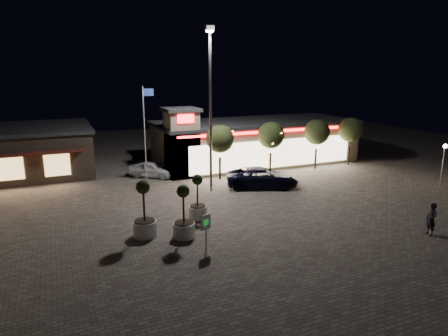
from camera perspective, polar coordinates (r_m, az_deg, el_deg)
name	(u,v)px	position (r m, az deg, el deg)	size (l,w,h in m)	color
ground	(229,231)	(23.85, 0.67, -8.97)	(90.00, 90.00, 0.00)	#686054
retail_building	(252,141)	(40.99, 3.96, 3.82)	(20.40, 8.40, 6.10)	gray
floodlight_pole	(210,101)	(30.26, -1.96, 9.55)	(0.60, 0.40, 12.38)	gray
flagpole	(145,126)	(34.16, -11.15, 5.93)	(0.95, 0.10, 8.00)	white
lamp_post_east	(444,156)	(37.01, 28.92, 1.47)	(0.36, 0.36, 3.48)	gray
string_tree_a	(220,139)	(34.17, -0.60, 4.19)	(2.42, 2.42, 4.79)	#332319
string_tree_b	(271,135)	(36.35, 6.73, 4.66)	(2.42, 2.42, 4.79)	#332319
string_tree_c	(317,132)	(39.06, 13.14, 5.02)	(2.42, 2.42, 4.79)	#332319
string_tree_d	(351,130)	(41.53, 17.63, 5.23)	(2.42, 2.42, 4.79)	#332319
pickup_truck	(262,177)	(32.49, 5.49, -1.34)	(2.69, 5.83, 1.62)	black
white_sedan	(152,169)	(35.99, -10.25, -0.20)	(1.66, 4.12, 1.40)	silver
pedestrian	(431,219)	(25.81, 27.50, -6.51)	(0.70, 0.46, 1.92)	black
planter_left	(145,219)	(23.24, -11.28, -7.16)	(1.35, 1.35, 3.31)	silver
planter_mid	(184,221)	(22.80, -5.76, -7.55)	(1.26, 1.26, 3.09)	silver
planter_right	(198,205)	(25.62, -3.78, -5.24)	(1.18, 1.18, 2.89)	silver
valet_sign	(206,225)	(21.09, -2.61, -8.16)	(0.61, 0.29, 1.92)	gray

